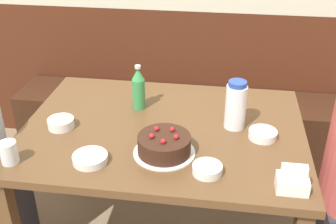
{
  "coord_description": "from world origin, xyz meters",
  "views": [
    {
      "loc": [
        0.25,
        -1.56,
        1.69
      ],
      "look_at": [
        0.01,
        0.05,
        0.79
      ],
      "focal_mm": 45.0,
      "sensor_mm": 36.0,
      "label": 1
    }
  ],
  "objects": [
    {
      "name": "bowl_sauce_shallow",
      "position": [
        0.21,
        -0.3,
        0.76
      ],
      "size": [
        0.11,
        0.11,
        0.03
      ],
      "color": "white",
      "rests_on": "dining_table"
    },
    {
      "name": "bowl_side_dish",
      "position": [
        -0.44,
        -0.07,
        0.76
      ],
      "size": [
        0.11,
        0.11,
        0.04
      ],
      "color": "white",
      "rests_on": "dining_table"
    },
    {
      "name": "napkin_holder",
      "position": [
        0.51,
        -0.36,
        0.78
      ],
      "size": [
        0.11,
        0.08,
        0.11
      ],
      "color": "white",
      "rests_on": "dining_table"
    },
    {
      "name": "birthday_cake",
      "position": [
        0.04,
        -0.2,
        0.78
      ],
      "size": [
        0.25,
        0.25,
        0.1
      ],
      "color": "white",
      "rests_on": "dining_table"
    },
    {
      "name": "bench_seat",
      "position": [
        0.0,
        0.83,
        0.24
      ],
      "size": [
        2.18,
        0.38,
        0.47
      ],
      "color": "#381E11",
      "rests_on": "ground_plane"
    },
    {
      "name": "dining_table",
      "position": [
        0.0,
        0.0,
        0.65
      ],
      "size": [
        1.23,
        0.91,
        0.74
      ],
      "color": "brown",
      "rests_on": "ground_plane"
    },
    {
      "name": "glass_water_tall",
      "position": [
        -0.54,
        -0.34,
        0.79
      ],
      "size": [
        0.07,
        0.07,
        0.09
      ],
      "color": "silver",
      "rests_on": "dining_table"
    },
    {
      "name": "water_pitcher",
      "position": [
        0.31,
        0.05,
        0.85
      ],
      "size": [
        0.09,
        0.09,
        0.22
      ],
      "color": "white",
      "rests_on": "dining_table"
    },
    {
      "name": "soju_bottle",
      "position": [
        -0.14,
        0.16,
        0.84
      ],
      "size": [
        0.06,
        0.06,
        0.22
      ],
      "color": "#388E4C",
      "rests_on": "dining_table"
    },
    {
      "name": "bowl_rice_small",
      "position": [
        0.43,
        -0.02,
        0.76
      ],
      "size": [
        0.12,
        0.12,
        0.03
      ],
      "color": "white",
      "rests_on": "dining_table"
    },
    {
      "name": "bowl_soup_white",
      "position": [
        -0.24,
        -0.3,
        0.76
      ],
      "size": [
        0.14,
        0.14,
        0.03
      ],
      "color": "white",
      "rests_on": "dining_table"
    }
  ]
}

